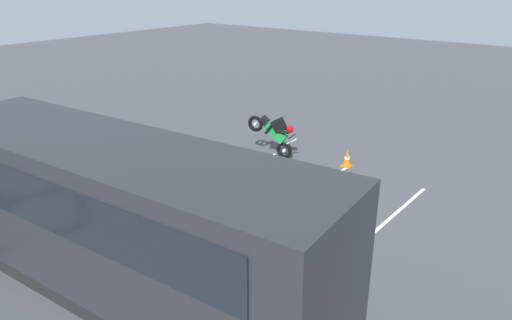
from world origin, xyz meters
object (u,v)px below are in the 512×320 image
object	(u,v)px
parked_motorcycle_dark	(279,254)
stunt_motorcycle	(275,131)
spectator_centre	(183,181)
spectator_far_left	(242,201)
parked_motorcycle_silver	(173,211)
tour_bus	(116,219)
spectator_left	(214,188)
traffic_cone	(347,158)

from	to	relation	value
parked_motorcycle_dark	stunt_motorcycle	world-z (taller)	stunt_motorcycle
spectator_centre	spectator_far_left	bearing A→B (deg)	-178.94
spectator_centre	parked_motorcycle_silver	bearing A→B (deg)	110.70
parked_motorcycle_dark	stunt_motorcycle	xyz separation A→B (m)	(4.31, -5.85, 0.48)
spectator_far_left	parked_motorcycle_dark	size ratio (longest dim) A/B	0.84
stunt_motorcycle	tour_bus	bearing A→B (deg)	103.63
spectator_left	parked_motorcycle_silver	distance (m)	1.23
parked_motorcycle_silver	stunt_motorcycle	xyz separation A→B (m)	(0.95, -5.89, 0.48)
tour_bus	parked_motorcycle_dark	distance (m)	3.56
stunt_motorcycle	traffic_cone	bearing A→B (deg)	-163.44
spectator_left	spectator_centre	xyz separation A→B (m)	(1.02, 0.10, -0.03)
tour_bus	stunt_motorcycle	distance (m)	8.58
tour_bus	traffic_cone	world-z (taller)	tour_bus
tour_bus	parked_motorcycle_dark	bearing A→B (deg)	-132.96
spectator_left	parked_motorcycle_silver	world-z (taller)	spectator_left
tour_bus	parked_motorcycle_silver	bearing A→B (deg)	-66.25
traffic_cone	spectator_left	bearing A→B (deg)	81.88
spectator_far_left	spectator_left	bearing A→B (deg)	-3.51
spectator_far_left	spectator_centre	bearing A→B (deg)	1.06
tour_bus	traffic_cone	size ratio (longest dim) A/B	15.69
spectator_left	parked_motorcycle_dark	bearing A→B (deg)	164.42
parked_motorcycle_silver	tour_bus	bearing A→B (deg)	113.75
spectator_centre	stunt_motorcycle	world-z (taller)	spectator_centre
parked_motorcycle_silver	parked_motorcycle_dark	distance (m)	3.36
parked_motorcycle_dark	traffic_cone	distance (m)	6.84
spectator_far_left	spectator_centre	size ratio (longest dim) A/B	0.99
parked_motorcycle_dark	traffic_cone	bearing A→B (deg)	-75.11
parked_motorcycle_silver	traffic_cone	distance (m)	6.85
spectator_centre	stunt_motorcycle	distance (m)	5.27
spectator_far_left	stunt_motorcycle	bearing A→B (deg)	-62.29
spectator_left	stunt_motorcycle	distance (m)	5.41
spectator_far_left	parked_motorcycle_silver	distance (m)	1.99
spectator_far_left	parked_motorcycle_silver	world-z (taller)	spectator_far_left
spectator_far_left	parked_motorcycle_dark	bearing A→B (deg)	157.34
parked_motorcycle_dark	spectator_left	bearing A→B (deg)	-15.58
parked_motorcycle_dark	traffic_cone	xyz separation A→B (m)	(1.76, -6.61, -0.18)
spectator_centre	parked_motorcycle_dark	bearing A→B (deg)	170.20
spectator_far_left	spectator_left	xyz separation A→B (m)	(1.01, -0.06, 0.04)
tour_bus	parked_motorcycle_silver	size ratio (longest dim) A/B	4.81
parked_motorcycle_dark	parked_motorcycle_silver	bearing A→B (deg)	0.75
tour_bus	traffic_cone	distance (m)	9.19
spectator_far_left	spectator_centre	distance (m)	2.03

